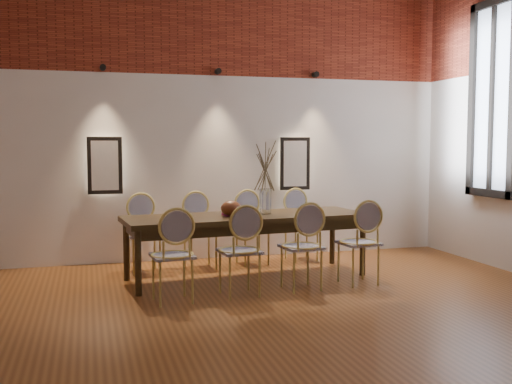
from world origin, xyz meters
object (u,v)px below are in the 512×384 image
object	(u,v)px
bowl	(231,208)
book	(234,214)
chair_near_c	(301,247)
chair_far_d	(302,226)
dining_table	(247,246)
chair_far_b	(200,231)
chair_far_c	(253,228)
chair_near_b	(239,251)
chair_near_a	(172,256)
chair_far_a	(144,234)
chair_near_d	(358,243)
vase	(265,201)

from	to	relation	value
bowl	book	xyz separation A→B (m)	(0.06, 0.07, -0.07)
chair_near_c	chair_far_d	xyz separation A→B (m)	(0.57, 1.54, 0.00)
dining_table	chair_far_d	world-z (taller)	chair_far_d
book	chair_far_b	bearing A→B (deg)	111.83
bowl	chair_far_c	bearing A→B (deg)	59.81
chair_near_b	chair_far_c	distance (m)	1.64
chair_near_a	bowl	distance (m)	1.16
dining_table	chair_near_c	world-z (taller)	chair_near_c
chair_near_b	chair_far_a	world-z (taller)	same
chair_near_d	chair_far_d	bearing A→B (deg)	90.00
dining_table	chair_far_c	bearing A→B (deg)	64.22
chair_near_a	chair_near_b	world-z (taller)	same
bowl	chair_far_d	bearing A→B (deg)	37.17
chair_near_d	chair_far_a	xyz separation A→B (m)	(-2.27, 1.26, 0.00)
chair_far_d	chair_far_a	bearing A→B (deg)	0.00
chair_near_b	chair_far_b	distance (m)	1.48
chair_far_c	chair_far_d	distance (m)	0.71
dining_table	vase	bearing A→B (deg)	-0.00
chair_far_b	vase	world-z (taller)	vase
chair_far_b	dining_table	bearing A→B (deg)	115.78
chair_near_d	book	xyz separation A→B (m)	(-1.28, 0.64, 0.30)
chair_far_a	book	bearing A→B (deg)	142.05
chair_near_c	vase	size ratio (longest dim) A/B	3.13
chair_near_b	chair_near_a	bearing A→B (deg)	-180.00
chair_far_d	bowl	world-z (taller)	chair_far_d
chair_far_a	bowl	bearing A→B (deg)	137.45
chair_far_b	book	world-z (taller)	chair_far_b
chair_near_d	bowl	size ratio (longest dim) A/B	3.92
chair_near_c	book	world-z (taller)	chair_near_c
chair_far_b	bowl	bearing A→B (deg)	100.48
chair_far_a	vase	bearing A→B (deg)	150.50
chair_near_d	chair_far_c	distance (m)	1.64
chair_far_d	bowl	distance (m)	1.55
chair_near_a	chair_near_d	xyz separation A→B (m)	(2.13, 0.21, 0.00)
chair_far_a	vase	size ratio (longest dim) A/B	3.13
chair_far_b	bowl	world-z (taller)	chair_far_b
dining_table	chair_far_b	bearing A→B (deg)	115.78
chair_far_a	chair_far_d	size ratio (longest dim) A/B	1.00
chair_far_b	vase	distance (m)	1.04
chair_near_b	vase	world-z (taller)	vase
chair_far_c	chair_near_b	bearing A→B (deg)	64.22
chair_far_a	chair_far_d	world-z (taller)	same
dining_table	chair_near_d	size ratio (longest dim) A/B	3.04
chair_near_d	bowl	bearing A→B (deg)	151.74
bowl	chair_near_a	bearing A→B (deg)	-135.74
dining_table	chair_far_c	distance (m)	0.83
chair_near_c	chair_far_a	world-z (taller)	same
chair_near_d	chair_far_c	bearing A→B (deg)	115.78
chair_near_a	chair_far_b	distance (m)	1.64
chair_far_a	vase	distance (m)	1.56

